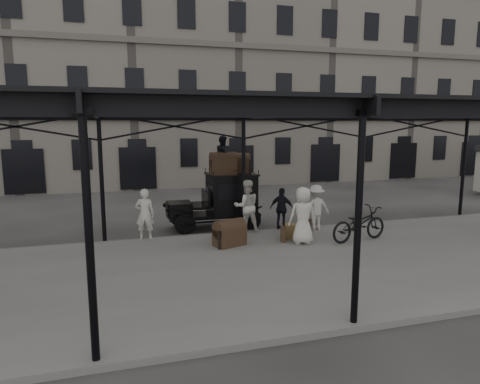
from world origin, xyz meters
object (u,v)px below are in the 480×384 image
object	(u,v)px
taxi	(224,198)
steamer_trunk_roof_near	(223,165)
porter_left	(145,214)
bicycle	(359,224)
steamer_trunk_platform	(229,235)
porter_official	(282,209)

from	to	relation	value
taxi	steamer_trunk_roof_near	size ratio (longest dim) A/B	3.68
porter_left	bicycle	bearing A→B (deg)	172.78
porter_left	steamer_trunk_platform	distance (m)	3.08
porter_official	steamer_trunk_platform	distance (m)	2.95
porter_left	bicycle	distance (m)	7.39
porter_official	porter_left	bearing A→B (deg)	38.92
porter_left	porter_official	bearing A→B (deg)	-169.44
bicycle	steamer_trunk_platform	xyz separation A→B (m)	(-4.41, 0.71, -0.23)
porter_official	steamer_trunk_platform	bearing A→B (deg)	70.90
bicycle	steamer_trunk_roof_near	size ratio (longest dim) A/B	2.29
porter_left	bicycle	world-z (taller)	porter_left
steamer_trunk_roof_near	bicycle	bearing A→B (deg)	-41.81
porter_official	bicycle	bearing A→B (deg)	169.56
porter_left	taxi	bearing A→B (deg)	-144.39
porter_left	steamer_trunk_roof_near	distance (m)	3.67
steamer_trunk_roof_near	steamer_trunk_platform	size ratio (longest dim) A/B	0.99
taxi	porter_left	distance (m)	3.52
porter_left	porter_official	size ratio (longest dim) A/B	1.12
steamer_trunk_roof_near	porter_left	bearing A→B (deg)	-158.28
bicycle	steamer_trunk_roof_near	world-z (taller)	steamer_trunk_roof_near
taxi	bicycle	distance (m)	5.38
porter_left	porter_official	world-z (taller)	porter_left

